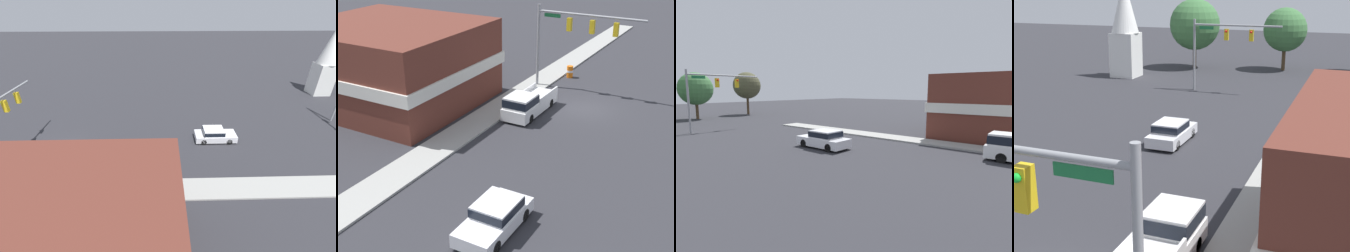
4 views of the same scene
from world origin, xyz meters
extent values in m
cylinder|color=gray|center=(-5.84, 32.44, 3.43)|extent=(0.22, 0.22, 6.87)
cylinder|color=gray|center=(-1.67, 32.44, 6.37)|extent=(8.33, 0.18, 0.18)
cube|color=gold|center=(-2.66, 32.44, 5.50)|extent=(0.36, 0.36, 1.05)
sphere|color=red|center=(-2.66, 32.24, 5.82)|extent=(0.22, 0.22, 0.22)
cube|color=gold|center=(-0.29, 32.44, 5.50)|extent=(0.36, 0.36, 1.05)
sphere|color=red|center=(-0.29, 32.24, 5.82)|extent=(0.22, 0.22, 0.22)
cube|color=#196B38|center=(-4.64, 32.44, 6.08)|extent=(1.40, 0.04, 0.30)
cylinder|color=black|center=(-2.54, 17.81, 0.33)|extent=(0.22, 0.66, 0.66)
cylinder|color=black|center=(-0.83, 17.81, 0.33)|extent=(0.22, 0.66, 0.66)
cylinder|color=black|center=(-2.54, 15.05, 0.33)|extent=(0.22, 0.66, 0.66)
cylinder|color=black|center=(-0.83, 15.05, 0.33)|extent=(0.22, 0.66, 0.66)
cube|color=silver|center=(-1.68, 16.43, 0.52)|extent=(1.93, 4.46, 0.68)
cube|color=silver|center=(-1.68, 16.16, 1.17)|extent=(1.78, 2.14, 0.60)
cube|color=black|center=(-1.68, 16.16, 1.17)|extent=(1.80, 2.23, 0.42)
cylinder|color=black|center=(2.45, 4.42, 0.33)|extent=(0.22, 0.66, 0.66)
cylinder|color=black|center=(4.19, 4.42, 0.33)|extent=(0.22, 0.66, 0.66)
cube|color=white|center=(3.32, 4.22, 1.43)|extent=(1.87, 2.12, 0.80)
cube|color=black|center=(3.32, 4.22, 1.43)|extent=(1.89, 2.20, 0.56)
cube|color=brown|center=(13.86, 5.66, 3.08)|extent=(12.92, 11.76, 6.17)
cube|color=silver|center=(13.86, 5.66, 3.05)|extent=(13.22, 12.06, 0.90)
cylinder|color=#4C3823|center=(0.53, 47.06, 1.27)|extent=(0.44, 0.44, 2.54)
sphere|color=#3D703D|center=(0.53, 47.06, 4.89)|extent=(5.21, 5.21, 5.21)
cylinder|color=#4C3823|center=(10.36, 48.54, 1.63)|extent=(0.44, 0.44, 3.27)
sphere|color=#4C4C33|center=(10.36, 48.54, 5.54)|extent=(5.06, 5.06, 5.06)
camera|label=1|loc=(19.19, 10.60, 13.72)|focal=24.00mm
camera|label=2|loc=(-10.98, 31.89, 13.58)|focal=50.00mm
camera|label=3|loc=(-16.73, 1.68, 4.69)|focal=28.00mm
camera|label=4|loc=(9.33, -10.52, 9.76)|focal=50.00mm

